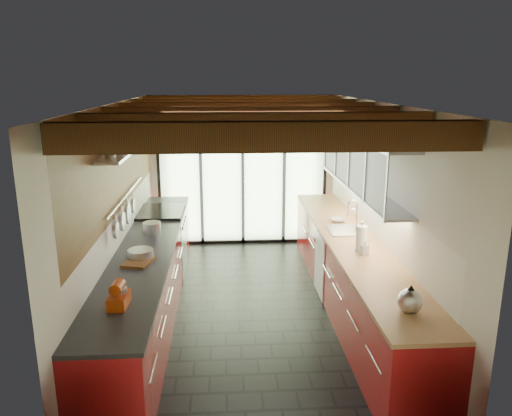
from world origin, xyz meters
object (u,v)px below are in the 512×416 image
at_px(paper_towel, 361,238).
at_px(soap_bottle, 365,248).
at_px(bowl, 338,220).
at_px(stand_mixer, 119,296).
at_px(kettle, 410,299).

bearing_deg(paper_towel, soap_bottle, -90.00).
relative_size(paper_towel, bowl, 1.75).
relative_size(stand_mixer, paper_towel, 0.79).
relative_size(soap_bottle, bowl, 0.87).
bearing_deg(stand_mixer, soap_bottle, 24.49).
bearing_deg(bowl, soap_bottle, -90.00).
height_order(stand_mixer, paper_towel, paper_towel).
bearing_deg(bowl, kettle, -90.00).
distance_m(paper_towel, bowl, 1.20).
xyz_separation_m(kettle, soap_bottle, (0.00, 1.43, -0.03)).
xyz_separation_m(soap_bottle, bowl, (0.00, 1.34, -0.06)).
relative_size(kettle, paper_towel, 0.82).
bearing_deg(soap_bottle, kettle, -90.00).
bearing_deg(paper_towel, stand_mixer, -152.73).
bearing_deg(soap_bottle, paper_towel, 90.00).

